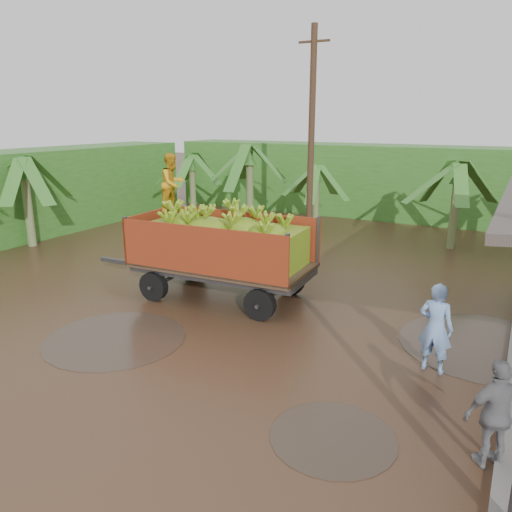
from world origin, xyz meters
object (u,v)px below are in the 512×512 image
at_px(banana_trailer, 221,246).
at_px(man_grey, 497,414).
at_px(utility_pole, 311,139).
at_px(man_blue, 436,328).

distance_m(banana_trailer, man_grey, 8.40).
height_order(man_grey, utility_pole, utility_pole).
bearing_deg(utility_pole, man_blue, -53.33).
relative_size(man_blue, man_grey, 1.10).
height_order(banana_trailer, man_blue, banana_trailer).
relative_size(man_blue, utility_pole, 0.23).
xyz_separation_m(man_grey, utility_pole, (-7.49, 10.89, 3.32)).
xyz_separation_m(banana_trailer, utility_pole, (-0.20, 6.77, 2.66)).
distance_m(banana_trailer, utility_pole, 7.27).
relative_size(man_grey, utility_pole, 0.21).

